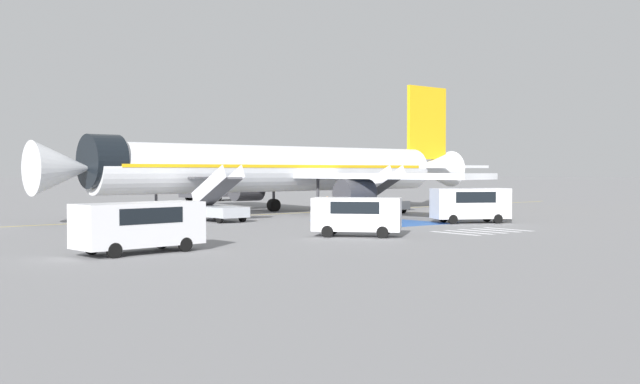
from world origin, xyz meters
TOP-DOWN VIEW (x-y plane):
  - ground_plane at (0.00, 0.00)m, footprint 600.00×600.00m
  - apron_leadline_yellow at (-1.49, -0.46)m, footprint 76.22×3.59m
  - apron_stand_patch_blue at (-1.49, -12.78)m, footprint 6.13×8.54m
  - apron_walkway_bar_0 at (-4.49, -22.35)m, footprint 0.44×3.60m
  - apron_walkway_bar_1 at (-3.29, -22.35)m, footprint 0.44×3.60m
  - apron_walkway_bar_2 at (-2.09, -22.35)m, footprint 0.44×3.60m
  - apron_walkway_bar_3 at (-0.89, -22.35)m, footprint 0.44×3.60m
  - apron_walkway_bar_4 at (0.31, -22.35)m, footprint 0.44×3.60m
  - airliner at (-0.77, -0.43)m, footprint 42.20×34.79m
  - boarding_stairs_forward at (-10.17, -5.28)m, footprint 2.41×5.31m
  - boarding_stairs_aft at (5.96, -4.56)m, footprint 2.41×5.31m
  - fuel_tanker at (7.72, 25.80)m, footprint 9.65×3.79m
  - service_van_0 at (-10.24, -20.45)m, footprint 4.55×4.73m
  - service_van_1 at (-23.01, -20.82)m, footprint 5.80×2.72m
  - service_van_2 at (2.70, -17.26)m, footprint 5.51×4.08m
  - baggage_cart at (11.34, -7.38)m, footprint 1.70×2.71m
  - ground_crew_0 at (-1.01, -6.19)m, footprint 0.48×0.35m
  - ground_crew_1 at (0.34, -7.08)m, footprint 0.41×0.49m
  - traffic_cone_0 at (0.70, -3.78)m, footprint 0.61×0.61m
  - traffic_cone_1 at (-1.64, -11.21)m, footprint 0.61×0.61m

SIDE VIEW (x-z plane):
  - ground_plane at x=0.00m, z-range 0.00..0.00m
  - apron_leadline_yellow at x=-1.49m, z-range 0.00..0.01m
  - apron_stand_patch_blue at x=-1.49m, z-range 0.00..0.01m
  - apron_walkway_bar_0 at x=-4.49m, z-range 0.00..0.01m
  - apron_walkway_bar_1 at x=-3.29m, z-range 0.00..0.01m
  - apron_walkway_bar_2 at x=-2.09m, z-range 0.00..0.01m
  - apron_walkway_bar_3 at x=-0.89m, z-range 0.00..0.01m
  - apron_walkway_bar_4 at x=0.31m, z-range 0.00..0.01m
  - baggage_cart at x=11.34m, z-range -0.18..0.69m
  - traffic_cone_0 at x=0.70m, z-range 0.00..0.68m
  - traffic_cone_1 at x=-1.64m, z-range 0.00..0.68m
  - ground_crew_0 at x=-1.01m, z-range 0.11..1.71m
  - boarding_stairs_forward at x=-10.17m, z-range -1.00..2.97m
  - boarding_stairs_aft at x=5.96m, z-range -1.02..3.00m
  - ground_crew_1 at x=0.34m, z-range 0.14..1.90m
  - service_van_0 at x=-10.24m, z-range 0.21..2.32m
  - service_van_1 at x=-23.01m, z-range 0.22..2.42m
  - service_van_2 at x=2.70m, z-range 0.22..2.58m
  - fuel_tanker at x=7.72m, z-range 0.01..3.40m
  - airliner at x=-0.77m, z-range -2.16..9.60m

